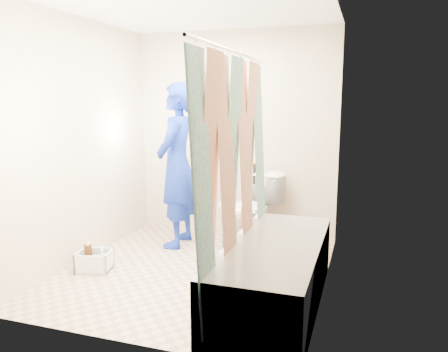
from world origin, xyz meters
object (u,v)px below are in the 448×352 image
(cleaning_caddy, at_px, (95,262))
(bathtub, at_px, (274,272))
(toilet, at_px, (249,210))
(plumber, at_px, (177,166))

(cleaning_caddy, bearing_deg, bathtub, -18.57)
(toilet, height_order, plumber, plumber)
(bathtub, distance_m, cleaning_caddy, 1.77)
(bathtub, xyz_separation_m, plumber, (-1.32, 1.10, 0.63))
(plumber, relative_size, cleaning_caddy, 4.98)
(plumber, distance_m, cleaning_caddy, 1.33)
(bathtub, bearing_deg, cleaning_caddy, 175.35)
(bathtub, xyz_separation_m, toilet, (-0.55, 1.29, 0.14))
(bathtub, bearing_deg, toilet, 113.15)
(bathtub, height_order, plumber, plumber)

